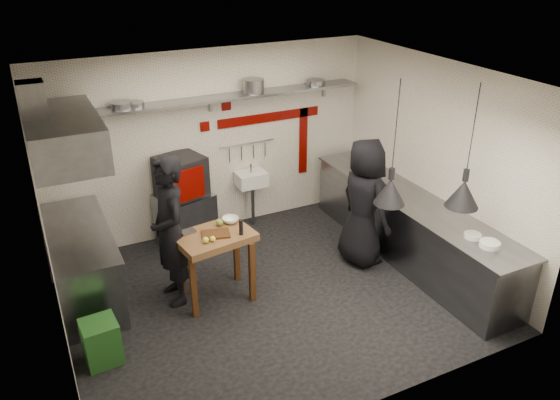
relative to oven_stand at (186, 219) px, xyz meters
name	(u,v)px	position (x,y,z in m)	size (l,w,h in m)	color
floor	(272,294)	(0.58, -1.78, -0.40)	(5.00, 5.00, 0.00)	black
ceiling	(271,79)	(0.58, -1.78, 2.40)	(5.00, 5.00, 0.00)	beige
wall_back	(212,143)	(0.58, 0.32, 1.00)	(5.00, 0.04, 2.80)	silver
wall_front	(374,289)	(0.58, -3.88, 1.00)	(5.00, 0.04, 2.80)	silver
wall_left	(47,243)	(-1.92, -1.78, 1.00)	(0.04, 4.20, 2.80)	silver
wall_right	(436,163)	(3.08, -1.78, 1.00)	(0.04, 4.20, 2.80)	silver
red_band_horiz	(270,117)	(1.53, 0.30, 1.28)	(1.70, 0.02, 0.14)	#610601
red_band_vert	(303,141)	(2.13, 0.30, 0.80)	(0.14, 0.02, 1.10)	#610601
red_tile_a	(226,106)	(0.83, 0.30, 1.55)	(0.14, 0.02, 0.14)	#610601
red_tile_b	(205,127)	(0.48, 0.30, 1.28)	(0.14, 0.02, 0.14)	#610601
back_shelf	(213,99)	(0.58, 0.14, 1.72)	(4.60, 0.34, 0.04)	slate
shelf_bracket_left	(72,121)	(-1.32, 0.29, 1.62)	(0.04, 0.06, 0.24)	slate
shelf_bracket_mid	(210,103)	(0.58, 0.29, 1.62)	(0.04, 0.06, 0.24)	slate
shelf_bracket_right	(324,89)	(2.48, 0.29, 1.62)	(0.04, 0.06, 0.24)	slate
pan_far_left	(122,105)	(-0.69, 0.14, 1.79)	(0.28, 0.28, 0.09)	slate
pan_mid_left	(135,104)	(-0.52, 0.14, 1.78)	(0.25, 0.25, 0.07)	slate
stock_pot	(254,86)	(1.21, 0.14, 1.84)	(0.31, 0.31, 0.20)	slate
pan_right	(316,82)	(2.24, 0.14, 1.78)	(0.28, 0.28, 0.08)	slate
oven_stand	(186,219)	(0.00, 0.00, 0.00)	(0.72, 0.65, 0.80)	slate
combi_oven	(181,176)	(-0.01, 0.02, 0.69)	(0.62, 0.57, 0.58)	black
oven_door	(189,185)	(0.01, -0.33, 0.69)	(0.48, 0.03, 0.46)	#610601
oven_glass	(183,184)	(-0.07, -0.27, 0.69)	(0.34, 0.02, 0.34)	black
hand_sink	(251,179)	(1.13, 0.14, 0.38)	(0.46, 0.34, 0.22)	silver
sink_tap	(251,168)	(1.13, 0.14, 0.56)	(0.03, 0.03, 0.14)	slate
sink_drain	(253,205)	(1.13, 0.10, -0.06)	(0.06, 0.06, 0.66)	slate
utensil_rail	(247,144)	(1.13, 0.28, 0.92)	(0.02, 0.02, 0.90)	slate
counter_right	(409,229)	(2.73, -1.78, 0.05)	(0.70, 3.80, 0.90)	slate
counter_right_top	(412,199)	(2.73, -1.78, 0.52)	(0.76, 3.90, 0.03)	slate
plate_stack	(490,244)	(2.70, -3.22, 0.56)	(0.24, 0.24, 0.07)	silver
small_bowl_right	(473,236)	(2.68, -2.97, 0.56)	(0.21, 0.21, 0.05)	silver
counter_left	(83,265)	(-1.57, -0.73, 0.05)	(0.70, 1.90, 0.90)	slate
counter_left_top	(77,233)	(-1.57, -0.73, 0.52)	(0.76, 2.00, 0.03)	slate
extractor_hood	(64,136)	(-1.52, -0.73, 1.75)	(0.78, 1.60, 0.50)	slate
hood_duct	(33,104)	(-1.77, -0.73, 2.15)	(0.28, 0.28, 0.50)	slate
green_bin	(101,342)	(-1.59, -2.07, -0.15)	(0.37, 0.37, 0.50)	#20541E
prep_table	(216,266)	(-0.07, -1.51, 0.06)	(0.92, 0.64, 0.92)	brown
cutting_board	(216,234)	(-0.06, -1.54, 0.53)	(0.34, 0.24, 0.03)	#492811
pepper_mill	(241,227)	(0.23, -1.67, 0.62)	(0.05, 0.05, 0.20)	black
lemon_a	(206,240)	(-0.23, -1.67, 0.56)	(0.08, 0.08, 0.08)	yellow
lemon_b	(213,239)	(-0.15, -1.68, 0.56)	(0.07, 0.07, 0.07)	yellow
veg_ball	(219,222)	(0.06, -1.34, 0.57)	(0.09, 0.09, 0.09)	olive
steel_tray	(188,232)	(-0.35, -1.34, 0.54)	(0.18, 0.12, 0.03)	slate
bowl	(230,220)	(0.22, -1.31, 0.55)	(0.21, 0.21, 0.07)	silver
heat_lamp_near	(394,144)	(1.87, -2.36, 1.65)	(0.38, 0.38, 1.51)	black
heat_lamp_far	(470,148)	(2.51, -2.88, 1.67)	(0.39, 0.39, 1.45)	black
chef_left	(170,232)	(-0.55, -1.30, 0.57)	(0.70, 0.46, 1.93)	black
chef_right	(364,203)	(2.08, -1.57, 0.51)	(0.89, 0.58, 1.82)	black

